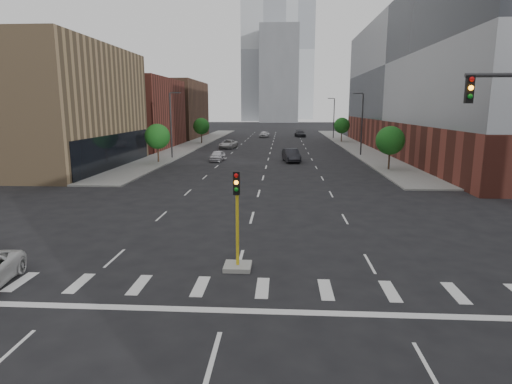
# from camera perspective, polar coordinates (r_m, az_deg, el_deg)

# --- Properties ---
(sidewalk_left_far) EXTENTS (5.00, 92.00, 0.15)m
(sidewalk_left_far) POSITION_cam_1_polar(r_m,az_deg,el_deg) (84.91, -8.04, 6.42)
(sidewalk_left_far) COLOR gray
(sidewalk_left_far) RESTS_ON ground
(sidewalk_right_far) EXTENTS (5.00, 92.00, 0.15)m
(sidewalk_right_far) POSITION_cam_1_polar(r_m,az_deg,el_deg) (84.23, 12.51, 6.22)
(sidewalk_right_far) COLOR gray
(sidewalk_right_far) RESTS_ON ground
(building_left_mid) EXTENTS (20.00, 24.00, 14.00)m
(building_left_mid) POSITION_cam_1_polar(r_m,az_deg,el_deg) (57.08, -27.96, 9.90)
(building_left_mid) COLOR #8F7350
(building_left_mid) RESTS_ON ground
(building_left_far_a) EXTENTS (20.00, 22.00, 12.00)m
(building_left_far_a) POSITION_cam_1_polar(r_m,az_deg,el_deg) (80.49, -18.20, 9.94)
(building_left_far_a) COLOR brown
(building_left_far_a) RESTS_ON ground
(building_left_far_b) EXTENTS (20.00, 24.00, 13.00)m
(building_left_far_b) POSITION_cam_1_polar(r_m,az_deg,el_deg) (105.12, -12.96, 10.66)
(building_left_far_b) COLOR brown
(building_left_far_b) RESTS_ON ground
(building_right_main) EXTENTS (24.00, 70.00, 22.00)m
(building_right_main) POSITION_cam_1_polar(r_m,az_deg,el_deg) (74.33, 26.03, 13.18)
(building_right_main) COLOR brown
(building_right_main) RESTS_ON ground
(tower_left) EXTENTS (22.00, 22.00, 70.00)m
(tower_left) POSITION_cam_1_polar(r_m,az_deg,el_deg) (230.83, 1.08, 18.20)
(tower_left) COLOR #B2B7BC
(tower_left) RESTS_ON ground
(tower_right) EXTENTS (20.00, 20.00, 80.00)m
(tower_right) POSITION_cam_1_polar(r_m,az_deg,el_deg) (271.05, 5.47, 18.18)
(tower_right) COLOR #B2B7BC
(tower_right) RESTS_ON ground
(tower_mid) EXTENTS (18.00, 18.00, 44.00)m
(tower_mid) POSITION_cam_1_polar(r_m,az_deg,el_deg) (209.46, 3.09, 15.32)
(tower_mid) COLOR slate
(tower_mid) RESTS_ON ground
(median_traffic_signal) EXTENTS (1.20, 1.20, 4.40)m
(median_traffic_signal) POSITION_cam_1_polar(r_m,az_deg,el_deg) (18.99, -2.49, -7.48)
(median_traffic_signal) COLOR #999993
(median_traffic_signal) RESTS_ON ground
(streetlight_right_a) EXTENTS (1.60, 0.22, 9.07)m
(streetlight_right_a) POSITION_cam_1_polar(r_m,az_deg,el_deg) (64.97, 13.88, 9.11)
(streetlight_right_a) COLOR #2D2D30
(streetlight_right_a) RESTS_ON ground
(streetlight_right_b) EXTENTS (1.60, 0.22, 9.07)m
(streetlight_right_b) POSITION_cam_1_polar(r_m,az_deg,el_deg) (99.60, 10.30, 9.89)
(streetlight_right_b) COLOR #2D2D30
(streetlight_right_b) RESTS_ON ground
(streetlight_left) EXTENTS (1.60, 0.22, 9.07)m
(streetlight_left) POSITION_cam_1_polar(r_m,az_deg,el_deg) (60.91, -11.20, 9.11)
(streetlight_left) COLOR #2D2D30
(streetlight_left) RESTS_ON ground
(tree_left_near) EXTENTS (3.20, 3.20, 4.85)m
(tree_left_near) POSITION_cam_1_polar(r_m,az_deg,el_deg) (56.34, -13.01, 7.23)
(tree_left_near) COLOR #382619
(tree_left_near) RESTS_ON ground
(tree_left_far) EXTENTS (3.20, 3.20, 4.85)m
(tree_left_far) POSITION_cam_1_polar(r_m,az_deg,el_deg) (85.49, -7.30, 8.70)
(tree_left_far) COLOR #382619
(tree_left_far) RESTS_ON ground
(tree_right_near) EXTENTS (3.20, 3.20, 4.85)m
(tree_right_near) POSITION_cam_1_polar(r_m,az_deg,el_deg) (50.52, 17.46, 6.57)
(tree_right_near) COLOR #382619
(tree_right_near) RESTS_ON ground
(tree_right_far) EXTENTS (3.20, 3.20, 4.85)m
(tree_right_far) POSITION_cam_1_polar(r_m,az_deg,el_deg) (89.81, 11.38, 8.69)
(tree_right_far) COLOR #382619
(tree_right_far) RESTS_ON ground
(car_near_left) EXTENTS (1.91, 4.23, 1.41)m
(car_near_left) POSITION_cam_1_polar(r_m,az_deg,el_deg) (57.30, -5.17, 4.83)
(car_near_left) COLOR silver
(car_near_left) RESTS_ON ground
(car_mid_right) EXTENTS (2.57, 5.41, 1.71)m
(car_mid_right) POSITION_cam_1_polar(r_m,az_deg,el_deg) (56.55, 4.71, 4.91)
(car_mid_right) COLOR #222328
(car_mid_right) RESTS_ON ground
(car_far_left) EXTENTS (3.15, 5.53, 1.45)m
(car_far_left) POSITION_cam_1_polar(r_m,az_deg,el_deg) (75.29, -3.71, 6.40)
(car_far_left) COLOR beige
(car_far_left) RESTS_ON ground
(car_deep_right) EXTENTS (2.81, 5.50, 1.53)m
(car_deep_right) POSITION_cam_1_polar(r_m,az_deg,el_deg) (104.91, 5.89, 7.75)
(car_deep_right) COLOR #222328
(car_deep_right) RESTS_ON ground
(car_distant) EXTENTS (2.53, 4.70, 1.52)m
(car_distant) POSITION_cam_1_polar(r_m,az_deg,el_deg) (102.76, 1.11, 7.73)
(car_distant) COLOR silver
(car_distant) RESTS_ON ground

